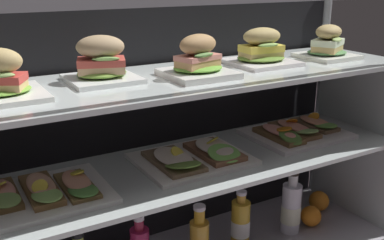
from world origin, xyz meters
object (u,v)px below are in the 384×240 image
at_px(open_sandwich_tray_mid_left, 195,156).
at_px(orange_fruit_beside_bottles, 319,201).
at_px(open_sandwich_tray_far_left, 297,131).
at_px(juice_bottle_front_right_end, 291,208).
at_px(plated_roll_sandwich_near_left_corner, 101,63).
at_px(open_sandwich_tray_near_left_corner, 42,192).
at_px(plated_roll_sandwich_left_of_center, 261,51).
at_px(plated_roll_sandwich_far_right, 329,45).
at_px(orange_fruit_near_left_post, 311,216).
at_px(plated_roll_sandwich_right_of_center, 199,61).
at_px(juice_bottle_front_second, 240,223).

distance_m(open_sandwich_tray_mid_left, orange_fruit_beside_bottles, 0.70).
bearing_deg(orange_fruit_beside_bottles, open_sandwich_tray_far_left, -170.34).
height_order(juice_bottle_front_right_end, orange_fruit_beside_bottles, juice_bottle_front_right_end).
relative_size(plated_roll_sandwich_near_left_corner, open_sandwich_tray_near_left_corner, 0.55).
xyz_separation_m(plated_roll_sandwich_left_of_center, juice_bottle_front_right_end, (0.14, -0.04, -0.59)).
bearing_deg(juice_bottle_front_right_end, open_sandwich_tray_near_left_corner, 179.82).
height_order(plated_roll_sandwich_left_of_center, open_sandwich_tray_far_left, plated_roll_sandwich_left_of_center).
xyz_separation_m(open_sandwich_tray_far_left, orange_fruit_beside_bottles, (0.18, 0.03, -0.34)).
bearing_deg(open_sandwich_tray_mid_left, open_sandwich_tray_far_left, 2.68).
distance_m(plated_roll_sandwich_far_right, orange_fruit_beside_bottles, 0.65).
relative_size(open_sandwich_tray_far_left, orange_fruit_near_left_post, 4.37).
height_order(plated_roll_sandwich_right_of_center, orange_fruit_beside_bottles, plated_roll_sandwich_right_of_center).
distance_m(plated_roll_sandwich_far_right, open_sandwich_tray_near_left_corner, 1.04).
distance_m(plated_roll_sandwich_near_left_corner, juice_bottle_front_second, 0.76).
height_order(plated_roll_sandwich_right_of_center, plated_roll_sandwich_far_right, plated_roll_sandwich_right_of_center).
distance_m(plated_roll_sandwich_near_left_corner, plated_roll_sandwich_right_of_center, 0.27).
distance_m(plated_roll_sandwich_far_right, juice_bottle_front_right_end, 0.60).
distance_m(plated_roll_sandwich_near_left_corner, open_sandwich_tray_near_left_corner, 0.37).
relative_size(juice_bottle_front_right_end, orange_fruit_near_left_post, 3.11).
bearing_deg(plated_roll_sandwich_far_right, open_sandwich_tray_near_left_corner, -179.71).
bearing_deg(open_sandwich_tray_near_left_corner, open_sandwich_tray_mid_left, 0.99).
bearing_deg(juice_bottle_front_right_end, plated_roll_sandwich_right_of_center, -177.03).
xyz_separation_m(plated_roll_sandwich_right_of_center, open_sandwich_tray_mid_left, (0.01, 0.03, -0.30)).
bearing_deg(orange_fruit_near_left_post, open_sandwich_tray_near_left_corner, 179.19).
height_order(plated_roll_sandwich_near_left_corner, plated_roll_sandwich_left_of_center, plated_roll_sandwich_near_left_corner).
bearing_deg(orange_fruit_near_left_post, plated_roll_sandwich_right_of_center, -178.81).
relative_size(open_sandwich_tray_near_left_corner, juice_bottle_front_right_end, 1.40).
relative_size(plated_roll_sandwich_left_of_center, orange_fruit_beside_bottles, 2.48).
distance_m(plated_roll_sandwich_right_of_center, orange_fruit_beside_bottles, 0.89).
bearing_deg(plated_roll_sandwich_left_of_center, plated_roll_sandwich_right_of_center, -167.65).
bearing_deg(open_sandwich_tray_far_left, plated_roll_sandwich_far_right, -13.86).
xyz_separation_m(plated_roll_sandwich_left_of_center, plated_roll_sandwich_far_right, (0.27, -0.03, 0.00)).
relative_size(plated_roll_sandwich_right_of_center, orange_fruit_beside_bottles, 2.31).
bearing_deg(orange_fruit_near_left_post, orange_fruit_beside_bottles, 32.49).
bearing_deg(plated_roll_sandwich_right_of_center, open_sandwich_tray_near_left_corner, 176.99).
distance_m(open_sandwich_tray_near_left_corner, juice_bottle_front_second, 0.72).
xyz_separation_m(open_sandwich_tray_near_left_corner, juice_bottle_front_second, (0.66, 0.02, -0.29)).
relative_size(plated_roll_sandwich_left_of_center, juice_bottle_front_right_end, 0.83).
height_order(plated_roll_sandwich_near_left_corner, juice_bottle_front_second, plated_roll_sandwich_near_left_corner).
relative_size(open_sandwich_tray_near_left_corner, orange_fruit_beside_bottles, 4.21).
bearing_deg(plated_roll_sandwich_near_left_corner, plated_roll_sandwich_right_of_center, -17.91).
bearing_deg(plated_roll_sandwich_right_of_center, open_sandwich_tray_far_left, 6.78).
xyz_separation_m(plated_roll_sandwich_left_of_center, orange_fruit_near_left_post, (0.24, -0.05, -0.64)).
bearing_deg(juice_bottle_front_second, open_sandwich_tray_near_left_corner, -178.29).
height_order(open_sandwich_tray_mid_left, juice_bottle_front_right_end, open_sandwich_tray_mid_left).
height_order(plated_roll_sandwich_left_of_center, juice_bottle_front_right_end, plated_roll_sandwich_left_of_center).
bearing_deg(juice_bottle_front_second, plated_roll_sandwich_near_left_corner, 175.06).
bearing_deg(plated_roll_sandwich_near_left_corner, open_sandwich_tray_far_left, -2.52).
relative_size(plated_roll_sandwich_near_left_corner, juice_bottle_front_second, 0.90).
distance_m(open_sandwich_tray_far_left, juice_bottle_front_second, 0.38).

